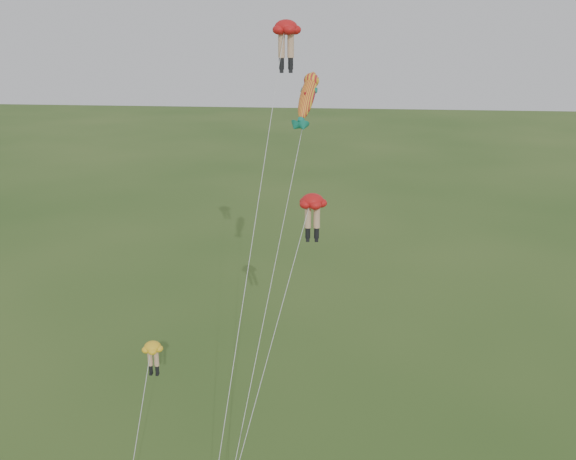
{
  "coord_description": "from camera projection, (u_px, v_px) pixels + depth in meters",
  "views": [
    {
      "loc": [
        5.84,
        -24.81,
        22.22
      ],
      "look_at": [
        2.78,
        6.0,
        12.15
      ],
      "focal_mm": 40.0,
      "sensor_mm": 36.0,
      "label": 1
    }
  ],
  "objects": [
    {
      "name": "legs_kite_red_high",
      "position": [
        285.0,
        37.0,
        34.06
      ],
      "size": [
        3.38,
        13.36,
        22.35
      ],
      "rotation": [
        0.0,
        0.0,
        0.16
      ],
      "color": "red",
      "rests_on": "ground"
    },
    {
      "name": "legs_kite_red_mid",
      "position": [
        311.0,
        209.0,
        31.67
      ],
      "size": [
        4.48,
        9.0,
        14.17
      ],
      "rotation": [
        0.0,
        0.0,
        0.08
      ],
      "color": "red",
      "rests_on": "ground"
    },
    {
      "name": "legs_kite_yellow",
      "position": [
        151.0,
        358.0,
        28.44
      ],
      "size": [
        1.63,
        4.08,
        8.74
      ],
      "rotation": [
        0.0,
        0.0,
        -0.02
      ],
      "color": "yellow",
      "rests_on": "ground"
    },
    {
      "name": "fish_kite",
      "position": [
        307.0,
        98.0,
        35.03
      ],
      "size": [
        3.85,
        12.53,
        19.86
      ],
      "rotation": [
        0.83,
        0.0,
        -0.25
      ],
      "color": "yellow",
      "rests_on": "ground"
    }
  ]
}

